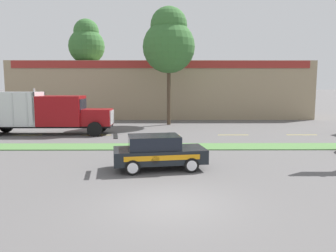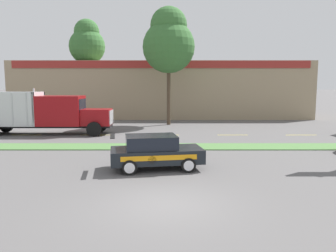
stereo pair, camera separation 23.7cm
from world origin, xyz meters
The scene contains 12 objects.
ground_plane centered at (0.00, 0.00, 0.00)m, with size 600.00×600.00×0.00m, color #5B5959.
grass_verge centered at (0.00, 10.02, 0.03)m, with size 120.00×2.13×0.06m, color #517F42.
centre_line_2 centered at (-11.01, 15.08, 0.00)m, with size 2.40×0.14×0.01m, color yellow.
centre_line_3 centered at (-5.61, 15.08, 0.00)m, with size 2.40×0.14×0.01m, color yellow.
centre_line_4 centered at (-0.21, 15.08, 0.00)m, with size 2.40×0.14×0.01m, color yellow.
centre_line_5 centered at (5.19, 15.08, 0.00)m, with size 2.40×0.14×0.01m, color yellow.
centre_line_6 centered at (10.59, 15.08, 0.00)m, with size 2.40×0.14×0.01m, color yellow.
dump_truck_mid centered at (-9.59, 15.57, 1.62)m, with size 12.22×2.63×3.65m.
rally_car centered at (-0.51, 4.60, 0.83)m, with size 4.47×2.54×1.62m.
store_building_backdrop centered at (-0.66, 32.31, 3.32)m, with size 34.71×12.10×6.63m.
tree_behind_left centered at (0.17, 21.96, 8.07)m, with size 5.06×5.06×11.37m.
tree_behind_centre centered at (-9.38, 28.85, 8.79)m, with size 4.17×4.17×11.56m.
Camera 1 is at (-0.13, -10.34, 3.87)m, focal length 35.00 mm.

